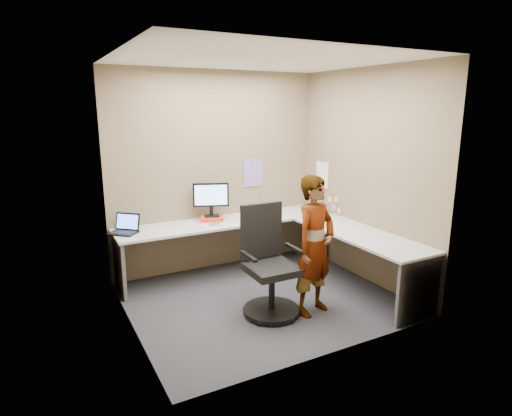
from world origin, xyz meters
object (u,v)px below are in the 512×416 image
desk (278,238)px  person (315,246)px  monitor (211,197)px  office_chair (269,271)px

desk → person: bearing=-95.7°
monitor → office_chair: bearing=-64.8°
office_chair → person: size_ratio=0.77×
desk → office_chair: (-0.53, -0.69, -0.11)m
monitor → person: (0.53, -1.62, -0.29)m
desk → person: size_ratio=1.95×
monitor → person: person is taller
monitor → office_chair: size_ratio=0.39×
desk → person: (-0.09, -0.92, 0.17)m
desk → office_chair: bearing=-127.3°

